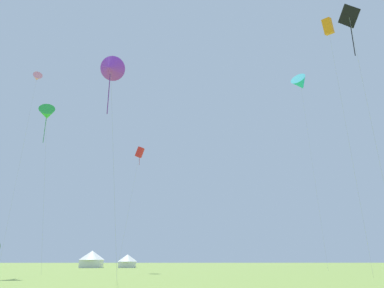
% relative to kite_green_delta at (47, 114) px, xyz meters
% --- Properties ---
extents(kite_green_delta, '(3.54, 3.02, 20.16)m').
position_rel_kite_green_delta_xyz_m(kite_green_delta, '(0.00, 0.00, 0.00)').
color(kite_green_delta, green).
rests_on(kite_green_delta, ground).
extents(kite_black_diamond, '(1.17, 2.59, 24.36)m').
position_rel_kite_green_delta_xyz_m(kite_black_diamond, '(32.40, -14.65, 3.83)').
color(kite_black_diamond, black).
rests_on(kite_black_diamond, ground).
extents(kite_red_box, '(3.01, 1.25, 18.12)m').
position_rel_kite_green_delta_xyz_m(kite_red_box, '(10.58, 10.95, -1.69)').
color(kite_red_box, red).
rests_on(kite_red_box, ground).
extents(kite_orange_box, '(1.63, 2.30, 27.75)m').
position_rel_kite_green_delta_xyz_m(kite_orange_box, '(33.42, -8.21, 7.79)').
color(kite_orange_box, orange).
rests_on(kite_orange_box, ground).
extents(kite_pink_delta, '(2.00, 2.75, 29.37)m').
position_rel_kite_green_delta_xyz_m(kite_pink_delta, '(-5.62, 8.55, 9.57)').
color(kite_pink_delta, pink).
rests_on(kite_pink_delta, ground).
extents(kite_cyan_delta, '(4.04, 4.08, 31.33)m').
position_rel_kite_green_delta_xyz_m(kite_cyan_delta, '(36.91, 11.16, 10.75)').
color(kite_cyan_delta, '#1EB7CC').
rests_on(kite_cyan_delta, ground).
extents(kite_purple_delta, '(3.03, 2.74, 19.23)m').
position_rel_kite_green_delta_xyz_m(kite_purple_delta, '(10.45, -13.69, -1.13)').
color(kite_purple_delta, purple).
rests_on(kite_purple_delta, ground).
extents(festival_tent_right, '(4.95, 4.95, 3.22)m').
position_rel_kite_green_delta_xyz_m(festival_tent_right, '(-0.31, 32.67, -17.13)').
color(festival_tent_right, white).
rests_on(festival_tent_right, ground).
extents(festival_tent_center, '(3.87, 3.87, 2.52)m').
position_rel_kite_green_delta_xyz_m(festival_tent_center, '(6.69, 32.67, -17.51)').
color(festival_tent_center, white).
rests_on(festival_tent_center, ground).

